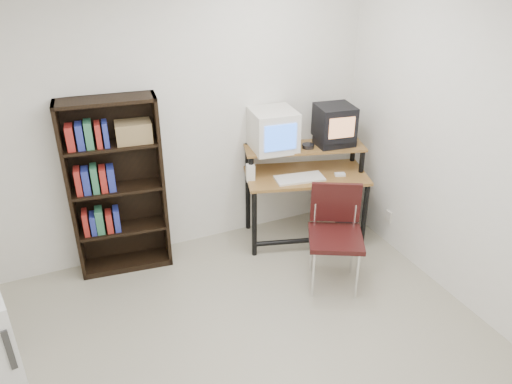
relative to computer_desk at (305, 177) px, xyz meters
name	(u,v)px	position (x,y,z in m)	size (l,w,h in m)	color
back_wall	(167,124)	(-1.26, 0.40, 0.61)	(4.00, 0.01, 2.60)	white
right_wall	(504,171)	(0.74, -1.60, 0.61)	(0.01, 4.00, 2.60)	white
computer_desk	(305,177)	(0.00, 0.00, 0.00)	(1.30, 0.90, 0.98)	olive
crt_monitor	(273,130)	(-0.28, 0.18, 0.48)	(0.45, 0.46, 0.39)	silver
vcr	(334,142)	(0.31, 0.01, 0.32)	(0.36, 0.26, 0.08)	black
crt_tv	(335,122)	(0.31, 0.03, 0.53)	(0.39, 0.39, 0.33)	black
cd_spindle	(308,147)	(0.04, 0.04, 0.31)	(0.12, 0.12, 0.05)	#26262B
keyboard	(300,179)	(-0.12, -0.10, 0.05)	(0.47, 0.21, 0.04)	silver
mousepad	(338,177)	(0.26, -0.19, 0.04)	(0.22, 0.18, 0.01)	black
mouse	(340,175)	(0.28, -0.19, 0.06)	(0.10, 0.06, 0.03)	white
desk_speaker	(250,173)	(-0.56, 0.09, 0.12)	(0.08, 0.07, 0.17)	silver
pc_tower	(346,217)	(0.43, -0.15, -0.48)	(0.20, 0.45, 0.42)	black
school_chair	(336,226)	(-0.11, -0.76, -0.11)	(0.62, 0.62, 0.92)	black
bookshelf	(117,185)	(-1.79, 0.25, 0.17)	(0.85, 0.37, 1.65)	black
wall_outlet	(389,217)	(0.73, -0.45, -0.39)	(0.02, 0.08, 0.12)	beige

